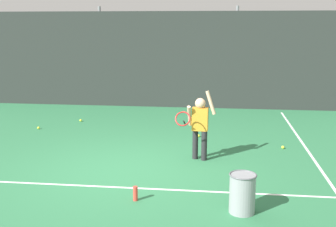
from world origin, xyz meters
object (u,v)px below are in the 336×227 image
object	(u,v)px
tennis_ball_2	(199,136)
tennis_ball_3	(283,147)
tennis_player	(199,123)
tennis_ball_1	(81,120)
tennis_ball_4	(202,110)
ball_hopper	(242,193)
tennis_ball_0	(38,128)
water_bottle	(135,194)

from	to	relation	value
tennis_ball_2	tennis_ball_3	world-z (taller)	same
tennis_ball_2	tennis_player	bearing A→B (deg)	-86.99
tennis_ball_1	tennis_ball_2	distance (m)	3.45
tennis_ball_2	tennis_ball_4	size ratio (longest dim) A/B	1.00
ball_hopper	tennis_ball_2	world-z (taller)	ball_hopper
tennis_ball_4	tennis_ball_1	bearing A→B (deg)	-150.78
tennis_player	ball_hopper	xyz separation A→B (m)	(0.71, -2.26, -0.44)
tennis_player	tennis_ball_0	bearing A→B (deg)	159.15
tennis_ball_2	tennis_ball_4	xyz separation A→B (m)	(-0.04, 2.99, 0.00)
tennis_ball_3	tennis_ball_4	distance (m)	4.14
tennis_ball_2	tennis_ball_3	xyz separation A→B (m)	(1.81, -0.71, 0.00)
ball_hopper	tennis_ball_0	distance (m)	6.37
tennis_ball_2	tennis_ball_4	world-z (taller)	same
tennis_ball_3	tennis_ball_0	bearing A→B (deg)	170.37
tennis_ball_0	tennis_ball_2	bearing A→B (deg)	-3.93
tennis_player	water_bottle	world-z (taller)	tennis_player
water_bottle	tennis_ball_3	size ratio (longest dim) A/B	3.33
tennis_player	tennis_ball_4	world-z (taller)	tennis_player
tennis_player	tennis_ball_2	xyz separation A→B (m)	(-0.09, 1.64, -0.69)
tennis_player	tennis_ball_0	xyz separation A→B (m)	(-4.09, 1.92, -0.69)
water_bottle	tennis_ball_1	xyz separation A→B (m)	(-2.48, 4.90, -0.08)
water_bottle	tennis_ball_4	size ratio (longest dim) A/B	3.33
water_bottle	tennis_ball_4	xyz separation A→B (m)	(0.71, 6.68, -0.08)
tennis_ball_0	tennis_ball_3	world-z (taller)	same
tennis_ball_1	tennis_ball_4	bearing A→B (deg)	29.22
tennis_ball_2	tennis_ball_3	bearing A→B (deg)	-21.46
ball_hopper	water_bottle	bearing A→B (deg)	172.20
ball_hopper	tennis_ball_0	world-z (taller)	ball_hopper
tennis_ball_0	tennis_ball_2	distance (m)	4.02
tennis_player	tennis_ball_0	world-z (taller)	tennis_player
tennis_ball_1	tennis_ball_4	size ratio (longest dim) A/B	1.00
tennis_player	tennis_ball_1	xyz separation A→B (m)	(-3.32, 2.85, -0.69)
water_bottle	tennis_ball_2	xyz separation A→B (m)	(0.75, 3.69, -0.08)
tennis_ball_1	tennis_ball_2	world-z (taller)	same
water_bottle	tennis_ball_2	world-z (taller)	water_bottle
tennis_ball_1	tennis_ball_0	bearing A→B (deg)	-129.69
ball_hopper	tennis_ball_3	world-z (taller)	ball_hopper
tennis_ball_4	tennis_ball_2	bearing A→B (deg)	-89.20
tennis_player	tennis_ball_0	distance (m)	4.57
tennis_ball_0	tennis_ball_4	bearing A→B (deg)	34.44
water_bottle	tennis_ball_4	bearing A→B (deg)	83.92
tennis_ball_3	ball_hopper	bearing A→B (deg)	-107.61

